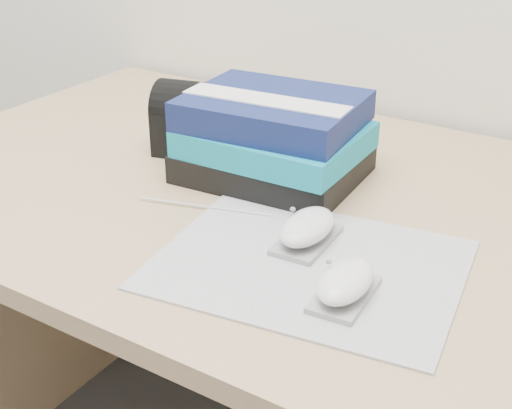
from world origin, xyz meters
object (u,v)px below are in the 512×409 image
Objects in this scene: desk at (376,328)px; pouch at (196,119)px; mouse_rear at (307,229)px; book_stack at (274,138)px; mouse_front at (345,283)px.

pouch reaches higher than desk.
mouse_rear reaches higher than desk.
mouse_front is at bearing -45.61° from book_stack.
mouse_rear is 0.36m from pouch.
mouse_front is at bearing -33.26° from pouch.
desk is 5.72× the size of book_stack.
desk is 0.38m from mouse_front.
desk is 0.35m from book_stack.
book_stack is at bearing -174.15° from desk.
mouse_rear is at bearing -47.66° from book_stack.
mouse_rear is 1.05× the size of mouse_front.
book_stack is 1.87× the size of pouch.
mouse_rear is at bearing 137.84° from mouse_front.
mouse_front is 0.36m from book_stack.
book_stack is (-0.15, 0.16, 0.04)m from mouse_rear.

